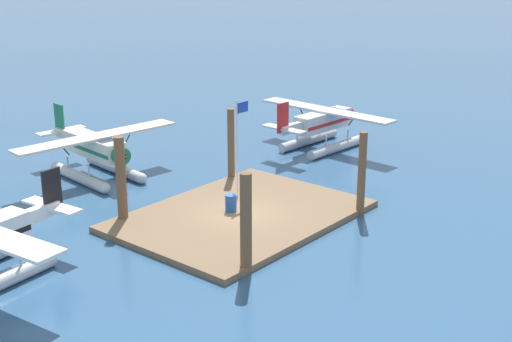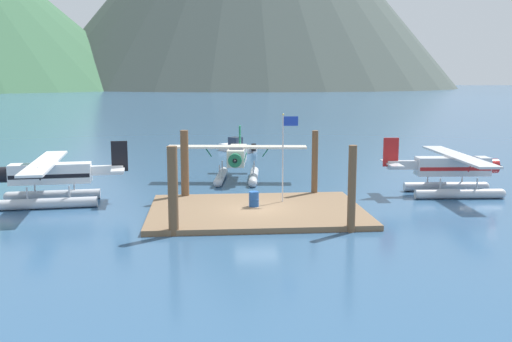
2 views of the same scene
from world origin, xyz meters
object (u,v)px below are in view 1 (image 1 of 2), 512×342
flagpole (239,136)px  fuel_drum (231,203)px  seaplane_cream_bow_centre (96,152)px  seaplane_silver_stbd_fwd (323,126)px

flagpole → fuel_drum: flagpole is taller
flagpole → seaplane_cream_bow_centre: bearing=104.4°
flagpole → seaplane_silver_stbd_fwd: bearing=12.2°
fuel_drum → seaplane_silver_stbd_fwd: 14.08m
fuel_drum → seaplane_cream_bow_centre: (-0.38, 10.36, 0.84)m
fuel_drum → seaplane_cream_bow_centre: seaplane_cream_bow_centre is taller
fuel_drum → seaplane_cream_bow_centre: 10.40m
seaplane_silver_stbd_fwd → fuel_drum: bearing=-164.8°
flagpole → fuel_drum: size_ratio=6.05×
fuel_drum → seaplane_silver_stbd_fwd: (13.57, 3.67, 0.84)m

